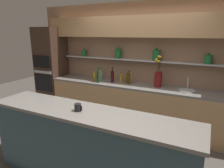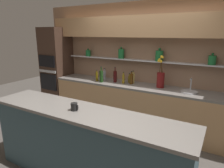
{
  "view_description": "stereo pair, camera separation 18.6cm",
  "coord_description": "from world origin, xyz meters",
  "px_view_note": "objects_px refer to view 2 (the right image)",
  "views": [
    {
      "loc": [
        1.33,
        -2.55,
        1.97
      ],
      "look_at": [
        -0.1,
        0.31,
        1.15
      ],
      "focal_mm": 32.0,
      "sensor_mm": 36.0,
      "label": 1
    },
    {
      "loc": [
        1.49,
        -2.47,
        1.97
      ],
      "look_at": [
        -0.1,
        0.31,
        1.15
      ],
      "focal_mm": 32.0,
      "sensor_mm": 36.0,
      "label": 2
    }
  ],
  "objects_px": {
    "bottle_spirit_0": "(105,75)",
    "bottle_spirit_2": "(133,78)",
    "flower_vase": "(161,78)",
    "bottle_wine_7": "(115,76)",
    "bottle_wine_4": "(101,76)",
    "bottle_spirit_1": "(131,79)",
    "oven_tower": "(57,69)",
    "bottle_oil_5": "(123,79)",
    "bottle_oil_6": "(129,79)",
    "coffee_mug": "(74,107)",
    "bottle_oil_3": "(97,76)",
    "sink_fixture": "(189,91)"
  },
  "relations": [
    {
      "from": "oven_tower",
      "to": "bottle_oil_5",
      "type": "relative_size",
      "value": 8.42
    },
    {
      "from": "sink_fixture",
      "to": "bottle_oil_5",
      "type": "bearing_deg",
      "value": -179.17
    },
    {
      "from": "flower_vase",
      "to": "bottle_spirit_1",
      "type": "relative_size",
      "value": 2.33
    },
    {
      "from": "sink_fixture",
      "to": "coffee_mug",
      "type": "relative_size",
      "value": 2.87
    },
    {
      "from": "bottle_spirit_0",
      "to": "bottle_oil_5",
      "type": "xyz_separation_m",
      "value": [
        0.58,
        -0.17,
        0.0
      ]
    },
    {
      "from": "bottle_spirit_2",
      "to": "bottle_wine_7",
      "type": "bearing_deg",
      "value": -163.32
    },
    {
      "from": "bottle_oil_5",
      "to": "bottle_spirit_0",
      "type": "bearing_deg",
      "value": 163.4
    },
    {
      "from": "coffee_mug",
      "to": "bottle_spirit_0",
      "type": "bearing_deg",
      "value": 112.23
    },
    {
      "from": "sink_fixture",
      "to": "bottle_spirit_0",
      "type": "distance_m",
      "value": 1.92
    },
    {
      "from": "bottle_spirit_2",
      "to": "bottle_oil_5",
      "type": "distance_m",
      "value": 0.21
    },
    {
      "from": "oven_tower",
      "to": "bottle_wine_4",
      "type": "height_order",
      "value": "oven_tower"
    },
    {
      "from": "bottle_oil_5",
      "to": "coffee_mug",
      "type": "xyz_separation_m",
      "value": [
        0.26,
        -1.89,
        0.05
      ]
    },
    {
      "from": "bottle_oil_3",
      "to": "bottle_wine_4",
      "type": "relative_size",
      "value": 0.74
    },
    {
      "from": "bottle_spirit_1",
      "to": "bottle_oil_3",
      "type": "relative_size",
      "value": 1.06
    },
    {
      "from": "bottle_oil_6",
      "to": "bottle_wine_7",
      "type": "xyz_separation_m",
      "value": [
        -0.29,
        -0.11,
        0.05
      ]
    },
    {
      "from": "bottle_spirit_1",
      "to": "bottle_wine_7",
      "type": "distance_m",
      "value": 0.38
    },
    {
      "from": "bottle_oil_5",
      "to": "bottle_spirit_1",
      "type": "bearing_deg",
      "value": 12.6
    },
    {
      "from": "bottle_oil_6",
      "to": "bottle_wine_7",
      "type": "bearing_deg",
      "value": -158.53
    },
    {
      "from": "flower_vase",
      "to": "sink_fixture",
      "type": "xyz_separation_m",
      "value": [
        0.56,
        -0.06,
        -0.16
      ]
    },
    {
      "from": "bottle_spirit_0",
      "to": "bottle_oil_5",
      "type": "relative_size",
      "value": 0.99
    },
    {
      "from": "bottle_spirit_2",
      "to": "coffee_mug",
      "type": "xyz_separation_m",
      "value": [
        0.1,
        -2.01,
        0.04
      ]
    },
    {
      "from": "bottle_spirit_2",
      "to": "coffee_mug",
      "type": "bearing_deg",
      "value": -87.3
    },
    {
      "from": "bottle_oil_3",
      "to": "bottle_wine_7",
      "type": "bearing_deg",
      "value": 16.61
    },
    {
      "from": "oven_tower",
      "to": "bottle_oil_5",
      "type": "xyz_separation_m",
      "value": [
        1.93,
        -0.01,
        -0.03
      ]
    },
    {
      "from": "oven_tower",
      "to": "bottle_spirit_2",
      "type": "bearing_deg",
      "value": 3.12
    },
    {
      "from": "bottle_spirit_0",
      "to": "bottle_spirit_2",
      "type": "distance_m",
      "value": 0.75
    },
    {
      "from": "sink_fixture",
      "to": "bottle_wine_4",
      "type": "distance_m",
      "value": 1.81
    },
    {
      "from": "flower_vase",
      "to": "bottle_wine_7",
      "type": "relative_size",
      "value": 1.89
    },
    {
      "from": "bottle_wine_4",
      "to": "bottle_wine_7",
      "type": "bearing_deg",
      "value": 30.1
    },
    {
      "from": "bottle_oil_5",
      "to": "bottle_oil_3",
      "type": "bearing_deg",
      "value": -169.74
    },
    {
      "from": "bottle_spirit_0",
      "to": "bottle_wine_7",
      "type": "xyz_separation_m",
      "value": [
        0.37,
        -0.16,
        0.03
      ]
    },
    {
      "from": "bottle_oil_3",
      "to": "oven_tower",
      "type": "bearing_deg",
      "value": 174.96
    },
    {
      "from": "bottle_spirit_2",
      "to": "bottle_wine_4",
      "type": "distance_m",
      "value": 0.69
    },
    {
      "from": "bottle_spirit_1",
      "to": "oven_tower",
      "type": "bearing_deg",
      "value": -179.18
    },
    {
      "from": "bottle_oil_3",
      "to": "bottle_oil_6",
      "type": "bearing_deg",
      "value": 18.69
    },
    {
      "from": "sink_fixture",
      "to": "bottle_wine_7",
      "type": "bearing_deg",
      "value": -179.62
    },
    {
      "from": "bottle_spirit_0",
      "to": "bottle_spirit_2",
      "type": "relative_size",
      "value": 0.91
    },
    {
      "from": "bottle_spirit_1",
      "to": "coffee_mug",
      "type": "bearing_deg",
      "value": -87.18
    },
    {
      "from": "bottle_wine_4",
      "to": "coffee_mug",
      "type": "xyz_separation_m",
      "value": [
        0.73,
        -1.75,
        0.02
      ]
    },
    {
      "from": "sink_fixture",
      "to": "bottle_oil_3",
      "type": "height_order",
      "value": "bottle_oil_3"
    },
    {
      "from": "bottle_oil_6",
      "to": "bottle_spirit_1",
      "type": "bearing_deg",
      "value": -46.06
    },
    {
      "from": "oven_tower",
      "to": "sink_fixture",
      "type": "distance_m",
      "value": 3.27
    },
    {
      "from": "bottle_spirit_0",
      "to": "oven_tower",
      "type": "bearing_deg",
      "value": -173.01
    },
    {
      "from": "bottle_spirit_0",
      "to": "coffee_mug",
      "type": "height_order",
      "value": "bottle_spirit_0"
    },
    {
      "from": "bottle_oil_6",
      "to": "bottle_wine_7",
      "type": "distance_m",
      "value": 0.32
    },
    {
      "from": "oven_tower",
      "to": "bottle_wine_7",
      "type": "height_order",
      "value": "oven_tower"
    },
    {
      "from": "oven_tower",
      "to": "bottle_wine_4",
      "type": "distance_m",
      "value": 1.47
    },
    {
      "from": "bottle_wine_7",
      "to": "coffee_mug",
      "type": "relative_size",
      "value": 3.22
    },
    {
      "from": "flower_vase",
      "to": "bottle_wine_7",
      "type": "height_order",
      "value": "flower_vase"
    },
    {
      "from": "flower_vase",
      "to": "bottle_wine_4",
      "type": "xyz_separation_m",
      "value": [
        -1.24,
        -0.22,
        -0.05
      ]
    }
  ]
}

